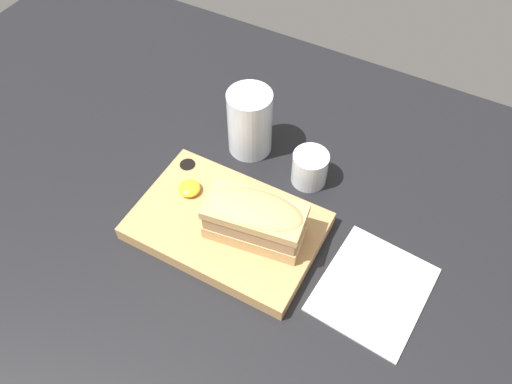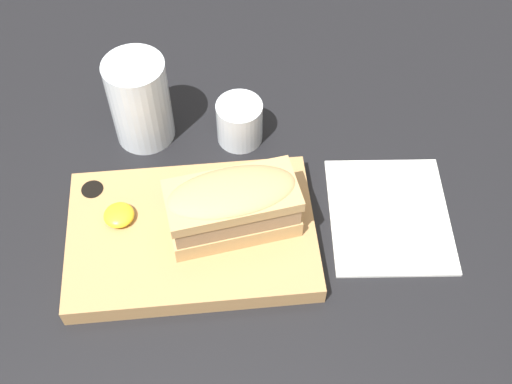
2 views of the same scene
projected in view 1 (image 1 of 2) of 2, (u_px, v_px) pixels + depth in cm
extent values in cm
cube|color=black|center=(255.00, 239.00, 79.73)|extent=(164.30, 99.80, 2.00)
cube|color=tan|center=(227.00, 226.00, 78.52)|extent=(28.82, 19.04, 2.63)
cylinder|color=black|center=(188.00, 167.00, 85.05)|extent=(2.67, 2.67, 1.32)
cube|color=tan|center=(255.00, 229.00, 75.16)|extent=(15.53, 9.08, 2.44)
cube|color=#9E7A56|center=(255.00, 219.00, 73.19)|extent=(14.91, 8.71, 2.54)
cube|color=tan|center=(255.00, 211.00, 71.61)|extent=(15.53, 9.08, 1.46)
ellipsoid|color=tan|center=(255.00, 209.00, 71.13)|extent=(15.22, 8.89, 2.19)
ellipsoid|color=gold|center=(189.00, 188.00, 80.53)|extent=(3.59, 3.59, 1.44)
cylinder|color=silver|center=(250.00, 122.00, 85.80)|extent=(7.77, 7.77, 12.33)
cylinder|color=silver|center=(250.00, 135.00, 88.33)|extent=(6.84, 6.84, 5.55)
cylinder|color=silver|center=(310.00, 168.00, 83.59)|extent=(6.06, 6.06, 6.07)
cylinder|color=#5B141E|center=(309.00, 171.00, 84.22)|extent=(5.45, 5.45, 4.10)
cube|color=white|center=(373.00, 289.00, 73.02)|extent=(15.79, 18.07, 0.40)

